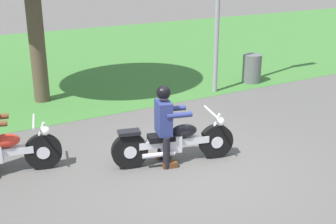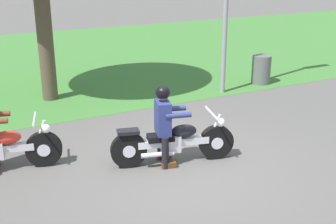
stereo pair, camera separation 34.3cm
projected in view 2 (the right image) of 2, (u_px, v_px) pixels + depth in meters
The scene contains 5 objects.
ground at pixel (183, 168), 7.38m from camera, with size 120.00×120.00×0.00m, color #565451.
grass_verge at pixel (54, 60), 14.97m from camera, with size 60.00×12.00×0.01m, color #3D7533.
motorcycle_lead at pixel (174, 142), 7.47m from camera, with size 2.09×0.81×0.86m.
rider_lead at pixel (164, 119), 7.30m from camera, with size 0.62×0.55×1.38m.
trash_can at pixel (261, 70), 12.13m from camera, with size 0.51×0.51×0.78m, color #595E5B.
Camera 2 is at (-3.22, -5.81, 3.35)m, focal length 47.52 mm.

